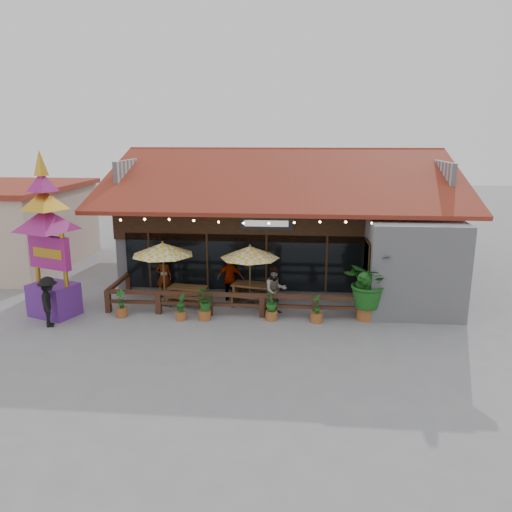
# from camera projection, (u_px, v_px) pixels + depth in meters

# --- Properties ---
(ground) EXTENTS (100.00, 100.00, 0.00)m
(ground) POSITION_uv_depth(u_px,v_px,m) (276.00, 313.00, 19.39)
(ground) COLOR gray
(ground) RESTS_ON ground
(restaurant_building) EXTENTS (15.50, 14.73, 6.09)m
(restaurant_building) POSITION_uv_depth(u_px,v_px,m) (287.00, 226.00, 25.23)
(restaurant_building) COLOR #B8B8BD
(restaurant_building) RESTS_ON ground
(patio_railing) EXTENTS (10.00, 2.60, 0.92)m
(patio_railing) POSITION_uv_depth(u_px,v_px,m) (217.00, 298.00, 19.17)
(patio_railing) COLOR #432518
(patio_railing) RESTS_ON ground
(umbrella_left) EXTENTS (2.83, 2.83, 2.65)m
(umbrella_left) POSITION_uv_depth(u_px,v_px,m) (163.00, 249.00, 19.75)
(umbrella_left) COLOR brown
(umbrella_left) RESTS_ON ground
(umbrella_right) EXTENTS (2.48, 2.48, 2.53)m
(umbrella_right) POSITION_uv_depth(u_px,v_px,m) (250.00, 252.00, 19.68)
(umbrella_right) COLOR brown
(umbrella_right) RESTS_ON ground
(picnic_table_left) EXTENTS (1.65, 1.47, 0.72)m
(picnic_table_left) POSITION_uv_depth(u_px,v_px,m) (188.00, 292.00, 20.31)
(picnic_table_left) COLOR brown
(picnic_table_left) RESTS_ON ground
(picnic_table_right) EXTENTS (2.04, 1.85, 0.85)m
(picnic_table_right) POSITION_uv_depth(u_px,v_px,m) (255.00, 291.00, 20.24)
(picnic_table_right) COLOR brown
(picnic_table_right) RESTS_ON ground
(thai_sign_tower) EXTENTS (3.19, 3.19, 6.69)m
(thai_sign_tower) POSITION_uv_depth(u_px,v_px,m) (46.00, 224.00, 18.31)
(thai_sign_tower) COLOR #592484
(thai_sign_tower) RESTS_ON ground
(tropical_plant) EXTENTS (2.18, 2.31, 2.52)m
(tropical_plant) POSITION_uv_depth(u_px,v_px,m) (367.00, 282.00, 18.36)
(tropical_plant) COLOR brown
(tropical_plant) RESTS_ON ground
(diner_a) EXTENTS (0.70, 0.49, 1.80)m
(diner_a) POSITION_uv_depth(u_px,v_px,m) (164.00, 277.00, 20.98)
(diner_a) COLOR #3C2813
(diner_a) RESTS_ON ground
(diner_b) EXTENTS (1.09, 0.98, 1.86)m
(diner_b) POSITION_uv_depth(u_px,v_px,m) (275.00, 290.00, 19.10)
(diner_b) COLOR #3C2813
(diner_b) RESTS_ON ground
(diner_c) EXTENTS (1.11, 0.49, 1.88)m
(diner_c) POSITION_uv_depth(u_px,v_px,m) (230.00, 279.00, 20.60)
(diner_c) COLOR #3C2813
(diner_c) RESTS_ON ground
(pedestrian) EXTENTS (1.07, 1.36, 1.84)m
(pedestrian) POSITION_uv_depth(u_px,v_px,m) (49.00, 302.00, 17.85)
(pedestrian) COLOR black
(pedestrian) RESTS_ON ground
(planter_a) EXTENTS (0.44, 0.44, 1.07)m
(planter_a) POSITION_uv_depth(u_px,v_px,m) (121.00, 305.00, 18.87)
(planter_a) COLOR brown
(planter_a) RESTS_ON ground
(planter_b) EXTENTS (0.41, 0.41, 1.01)m
(planter_b) POSITION_uv_depth(u_px,v_px,m) (181.00, 308.00, 18.55)
(planter_b) COLOR brown
(planter_b) RESTS_ON ground
(planter_c) EXTENTS (0.79, 0.72, 1.13)m
(planter_c) POSITION_uv_depth(u_px,v_px,m) (204.00, 304.00, 18.51)
(planter_c) COLOR brown
(planter_c) RESTS_ON ground
(planter_d) EXTENTS (0.53, 0.53, 1.10)m
(planter_d) POSITION_uv_depth(u_px,v_px,m) (272.00, 307.00, 18.50)
(planter_d) COLOR brown
(planter_d) RESTS_ON ground
(planter_e) EXTENTS (0.44, 0.44, 1.08)m
(planter_e) POSITION_uv_depth(u_px,v_px,m) (317.00, 311.00, 18.30)
(planter_e) COLOR brown
(planter_e) RESTS_ON ground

